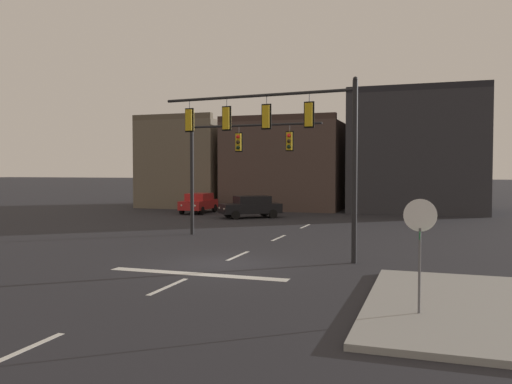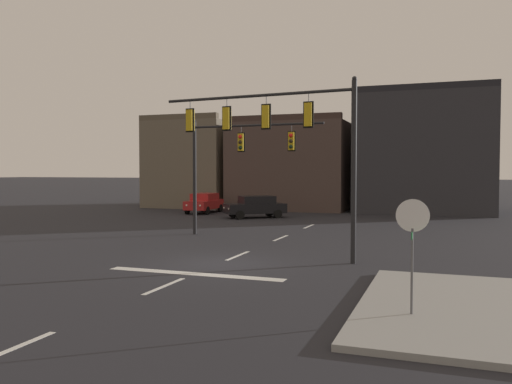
{
  "view_description": "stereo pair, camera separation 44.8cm",
  "coord_description": "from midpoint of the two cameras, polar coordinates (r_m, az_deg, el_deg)",
  "views": [
    {
      "loc": [
        7.48,
        -18.03,
        3.49
      ],
      "look_at": [
        0.55,
        2.66,
        2.59
      ],
      "focal_mm": 36.95,
      "sensor_mm": 36.0,
      "label": 1
    },
    {
      "loc": [
        7.91,
        -17.89,
        3.49
      ],
      "look_at": [
        0.55,
        2.66,
        2.59
      ],
      "focal_mm": 36.95,
      "sensor_mm": 36.0,
      "label": 2
    }
  ],
  "objects": [
    {
      "name": "ground_plane",
      "position": [
        19.85,
        -3.48,
        -7.78
      ],
      "size": [
        400.0,
        400.0,
        0.0
      ],
      "primitive_type": "plane",
      "color": "#232328"
    },
    {
      "name": "sidewalk_near_corner",
      "position": [
        14.39,
        22.41,
        -11.56
      ],
      "size": [
        5.0,
        8.0,
        0.15
      ],
      "primitive_type": "cube",
      "color": "gray",
      "rests_on": "ground"
    },
    {
      "name": "stop_bar_paint",
      "position": [
        18.06,
        -6.01,
        -8.8
      ],
      "size": [
        6.4,
        0.5,
        0.01
      ],
      "primitive_type": "cube",
      "color": "silver",
      "rests_on": "ground"
    },
    {
      "name": "lane_centreline",
      "position": [
        21.67,
        -1.39,
        -6.91
      ],
      "size": [
        0.16,
        26.4,
        0.01
      ],
      "color": "silver",
      "rests_on": "ground"
    },
    {
      "name": "signal_mast_near_side",
      "position": [
        20.94,
        3.54,
        6.54
      ],
      "size": [
        8.29,
        1.02,
        6.98
      ],
      "color": "black",
      "rests_on": "ground"
    },
    {
      "name": "signal_mast_far_side",
      "position": [
        27.83,
        -2.27,
        4.03
      ],
      "size": [
        7.32,
        0.6,
        6.27
      ],
      "color": "black",
      "rests_on": "ground"
    },
    {
      "name": "stop_sign",
      "position": [
        12.79,
        17.55,
        -3.8
      ],
      "size": [
        0.76,
        0.64,
        2.83
      ],
      "color": "#56565B",
      "rests_on": "ground"
    },
    {
      "name": "car_lot_nearside",
      "position": [
        38.71,
        0.28,
        -1.55
      ],
      "size": [
        4.53,
        4.2,
        1.61
      ],
      "color": "black",
      "rests_on": "ground"
    },
    {
      "name": "car_lot_middle",
      "position": [
        43.36,
        -5.33,
        -1.14
      ],
      "size": [
        2.09,
        4.53,
        1.61
      ],
      "color": "#A81E1E",
      "rests_on": "ground"
    },
    {
      "name": "building_row",
      "position": [
        48.97,
        7.3,
        3.25
      ],
      "size": [
        30.42,
        13.29,
        10.15
      ],
      "color": "#665B4C",
      "rests_on": "ground"
    }
  ]
}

